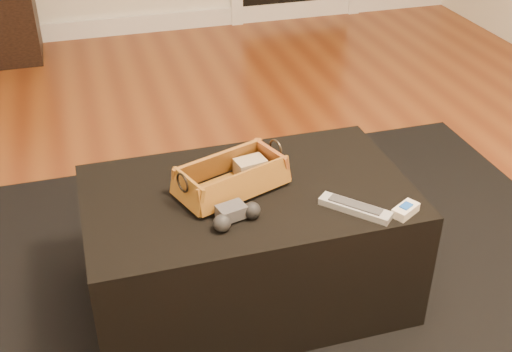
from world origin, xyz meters
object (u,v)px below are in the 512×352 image
object	(u,v)px
silver_remote	(355,208)
game_controller	(235,215)
tv_remote	(229,187)
ottoman	(248,245)
wicker_basket	(231,179)
cream_gadget	(406,210)

from	to	relation	value
silver_remote	game_controller	bearing A→B (deg)	172.31
tv_remote	silver_remote	bearing A→B (deg)	-56.75
tv_remote	silver_remote	distance (m)	0.38
ottoman	tv_remote	xyz separation A→B (m)	(-0.06, -0.00, 0.23)
wicker_basket	silver_remote	bearing A→B (deg)	-33.95
ottoman	wicker_basket	world-z (taller)	wicker_basket
wicker_basket	game_controller	bearing A→B (deg)	-101.31
ottoman	game_controller	distance (m)	0.29
tv_remote	game_controller	world-z (taller)	game_controller
wicker_basket	game_controller	size ratio (longest dim) A/B	2.33
tv_remote	silver_remote	world-z (taller)	tv_remote
silver_remote	wicker_basket	bearing A→B (deg)	146.05
silver_remote	cream_gadget	bearing A→B (deg)	-22.36
cream_gadget	wicker_basket	bearing A→B (deg)	149.23
game_controller	cream_gadget	xyz separation A→B (m)	(0.48, -0.10, -0.01)
game_controller	silver_remote	size ratio (longest dim) A/B	0.84
game_controller	silver_remote	distance (m)	0.35
ottoman	wicker_basket	distance (m)	0.25
game_controller	tv_remote	bearing A→B (deg)	81.74
game_controller	cream_gadget	size ratio (longest dim) A/B	1.69
wicker_basket	silver_remote	size ratio (longest dim) A/B	1.96
ottoman	wicker_basket	xyz separation A→B (m)	(-0.05, 0.02, 0.25)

